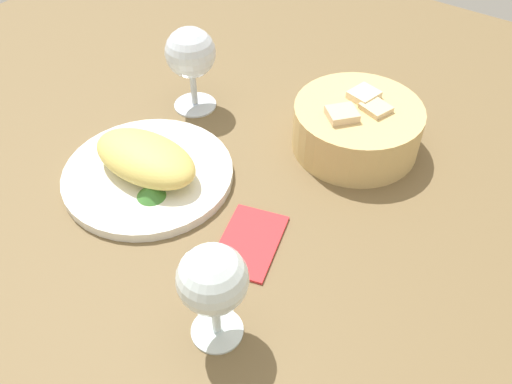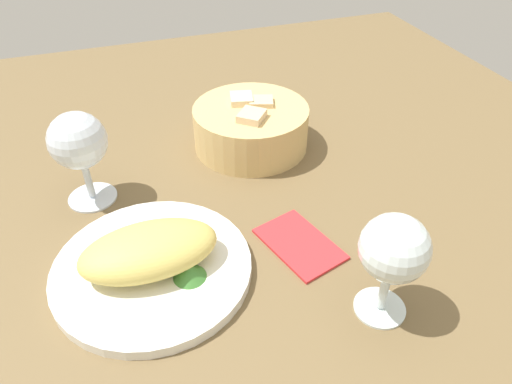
{
  "view_description": "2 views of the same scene",
  "coord_description": "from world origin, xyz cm",
  "px_view_note": "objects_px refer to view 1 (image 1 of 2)",
  "views": [
    {
      "loc": [
        36.01,
        -41.39,
        52.1
      ],
      "look_at": [
        7.94,
        -1.6,
        3.91
      ],
      "focal_mm": 38.38,
      "sensor_mm": 36.0,
      "label": 1
    },
    {
      "loc": [
        -9.25,
        -45.1,
        42.66
      ],
      "look_at": [
        6.36,
        -0.44,
        5.29
      ],
      "focal_mm": 33.44,
      "sensor_mm": 36.0,
      "label": 2
    }
  ],
  "objects_px": {
    "plate": "(148,175)",
    "wine_glass_near": "(213,283)",
    "wine_glass_far": "(191,56)",
    "folded_napkin": "(249,241)",
    "bread_basket": "(357,127)"
  },
  "relations": [
    {
      "from": "folded_napkin",
      "to": "wine_glass_near",
      "type": "bearing_deg",
      "value": -176.11
    },
    {
      "from": "plate",
      "to": "wine_glass_far",
      "type": "distance_m",
      "value": 0.2
    },
    {
      "from": "bread_basket",
      "to": "wine_glass_near",
      "type": "bearing_deg",
      "value": -85.77
    },
    {
      "from": "plate",
      "to": "wine_glass_near",
      "type": "bearing_deg",
      "value": -30.79
    },
    {
      "from": "wine_glass_near",
      "to": "bread_basket",
      "type": "bearing_deg",
      "value": 94.23
    },
    {
      "from": "bread_basket",
      "to": "plate",
      "type": "bearing_deg",
      "value": -131.49
    },
    {
      "from": "bread_basket",
      "to": "folded_napkin",
      "type": "xyz_separation_m",
      "value": [
        -0.02,
        -0.24,
        -0.03
      ]
    },
    {
      "from": "wine_glass_near",
      "to": "plate",
      "type": "bearing_deg",
      "value": 149.21
    },
    {
      "from": "folded_napkin",
      "to": "plate",
      "type": "bearing_deg",
      "value": 69.35
    },
    {
      "from": "bread_basket",
      "to": "wine_glass_near",
      "type": "distance_m",
      "value": 0.37
    },
    {
      "from": "folded_napkin",
      "to": "wine_glass_far",
      "type": "bearing_deg",
      "value": 36.44
    },
    {
      "from": "plate",
      "to": "wine_glass_near",
      "type": "relative_size",
      "value": 1.81
    },
    {
      "from": "plate",
      "to": "folded_napkin",
      "type": "xyz_separation_m",
      "value": [
        0.18,
        -0.01,
        -0.0
      ]
    },
    {
      "from": "wine_glass_far",
      "to": "folded_napkin",
      "type": "distance_m",
      "value": 0.31
    },
    {
      "from": "plate",
      "to": "wine_glass_near",
      "type": "xyz_separation_m",
      "value": [
        0.23,
        -0.13,
        0.08
      ]
    }
  ]
}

